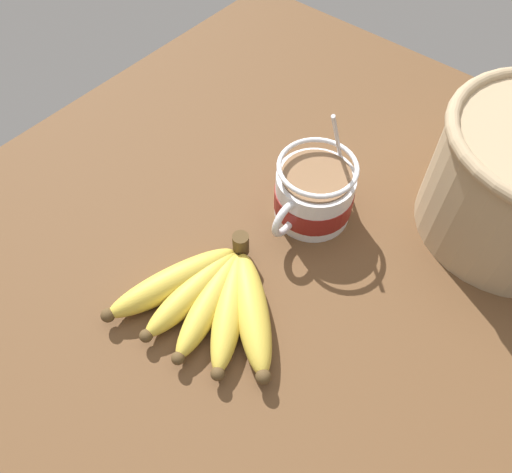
% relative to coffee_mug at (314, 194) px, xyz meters
% --- Properties ---
extents(table, '(0.90, 0.90, 0.03)m').
position_rel_coffee_mug_xyz_m(table, '(0.04, 0.03, -0.05)').
color(table, brown).
rests_on(table, ground).
extents(coffee_mug, '(0.16, 0.10, 0.15)m').
position_rel_coffee_mug_xyz_m(coffee_mug, '(0.00, 0.00, 0.00)').
color(coffee_mug, silver).
rests_on(coffee_mug, table).
extents(banana_bunch, '(0.18, 0.20, 0.04)m').
position_rel_coffee_mug_xyz_m(banana_bunch, '(0.19, -0.01, -0.02)').
color(banana_bunch, '#4C381E').
rests_on(banana_bunch, table).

